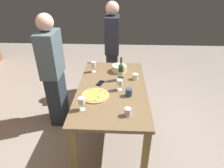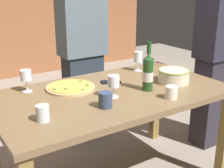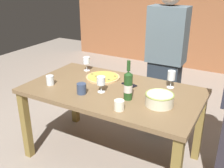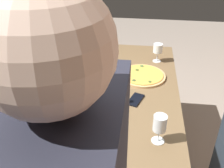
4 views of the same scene
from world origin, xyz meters
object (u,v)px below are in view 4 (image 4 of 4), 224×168
at_px(dining_table, 112,102).
at_px(wine_glass_far_left, 160,125).
at_px(wine_glass_by_bottle, 158,49).
at_px(pizza, 142,75).
at_px(cup_ceramic, 87,70).
at_px(serving_bowl, 83,131).
at_px(wine_glass_near_pizza, 98,72).
at_px(cup_spare, 55,103).
at_px(cup_amber, 98,49).
at_px(wine_bottle, 88,91).
at_px(cell_phone, 136,100).

bearing_deg(dining_table, wine_glass_far_left, 33.46).
bearing_deg(dining_table, wine_glass_by_bottle, 147.76).
bearing_deg(pizza, cup_ceramic, -85.79).
xyz_separation_m(serving_bowl, wine_glass_near_pizza, (-0.54, -0.01, 0.05)).
xyz_separation_m(wine_glass_far_left, cup_ceramic, (-0.64, -0.51, -0.06)).
bearing_deg(cup_spare, wine_glass_by_bottle, 139.35).
bearing_deg(pizza, cup_spare, -48.42).
bearing_deg(cup_amber, cup_ceramic, -3.53).
distance_m(wine_bottle, cell_phone, 0.33).
xyz_separation_m(cup_ceramic, cell_phone, (0.28, 0.38, -0.04)).
bearing_deg(cup_amber, cup_spare, -9.06).
bearing_deg(wine_glass_far_left, cup_spare, -108.80).
height_order(wine_glass_far_left, cup_ceramic, wine_glass_far_left).
distance_m(wine_bottle, wine_glass_near_pizza, 0.27).
bearing_deg(cell_phone, cup_ceramic, -17.34).
distance_m(cup_spare, cell_phone, 0.51).
relative_size(dining_table, wine_glass_near_pizza, 10.94).
distance_m(wine_glass_by_bottle, cup_amber, 0.51).
height_order(cup_ceramic, cell_phone, cup_ceramic).
relative_size(cup_ceramic, cup_spare, 1.17).
xyz_separation_m(wine_glass_near_pizza, cup_amber, (-0.51, -0.09, -0.06)).
height_order(wine_glass_by_bottle, cup_amber, wine_glass_by_bottle).
distance_m(pizza, wine_glass_far_left, 0.68).
xyz_separation_m(pizza, cup_spare, (0.46, -0.52, 0.03)).
bearing_deg(wine_glass_by_bottle, wine_bottle, -30.89).
xyz_separation_m(pizza, wine_bottle, (0.43, -0.31, 0.12)).
bearing_deg(wine_bottle, cup_amber, -174.40).
distance_m(dining_table, serving_bowl, 0.51).
bearing_deg(dining_table, cup_spare, -52.77).
distance_m(wine_glass_far_left, cup_ceramic, 0.82).
bearing_deg(cup_amber, wine_bottle, 5.60).
relative_size(wine_bottle, wine_glass_far_left, 2.06).
bearing_deg(cup_ceramic, pizza, 94.21).
xyz_separation_m(wine_bottle, cup_amber, (-0.78, -0.08, -0.08)).
bearing_deg(cup_ceramic, dining_table, 49.01).
relative_size(wine_glass_by_bottle, cup_spare, 1.87).
bearing_deg(pizza, serving_bowl, -22.28).
height_order(wine_bottle, cup_amber, wine_bottle).
relative_size(serving_bowl, cup_amber, 2.59).
xyz_separation_m(dining_table, pizza, (-0.22, 0.20, 0.10)).
height_order(wine_glass_near_pizza, cup_ceramic, wine_glass_near_pizza).
bearing_deg(cup_ceramic, wine_glass_far_left, 38.77).
bearing_deg(cup_ceramic, wine_glass_near_pizza, 40.58).
height_order(pizza, serving_bowl, serving_bowl).
distance_m(cup_amber, cup_ceramic, 0.38).
xyz_separation_m(pizza, wine_glass_far_left, (0.67, 0.10, 0.10)).
xyz_separation_m(dining_table, cup_ceramic, (-0.19, -0.21, 0.14)).
bearing_deg(cell_phone, cup_amber, -42.43).
distance_m(wine_glass_far_left, cup_spare, 0.66).
bearing_deg(wine_glass_near_pizza, cell_phone, 60.55).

